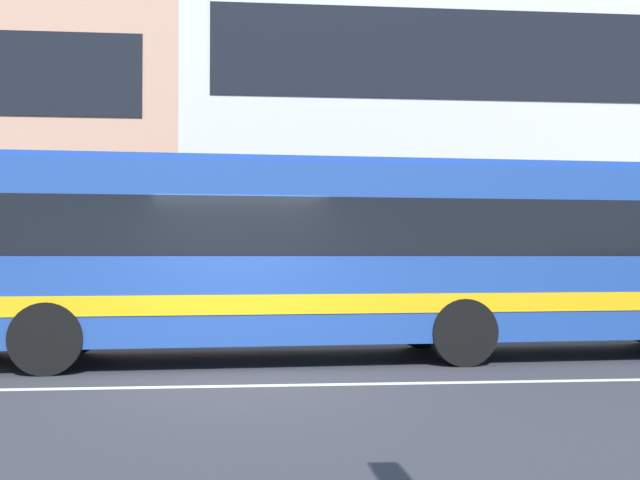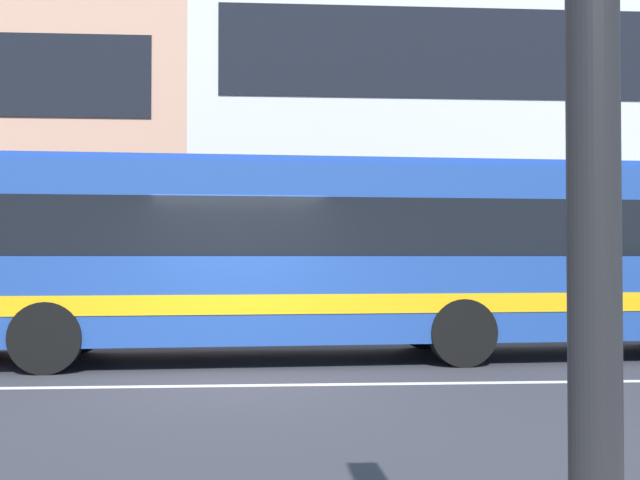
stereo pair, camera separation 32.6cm
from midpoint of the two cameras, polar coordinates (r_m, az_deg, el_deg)
The scene contains 4 objects.
ground_plane at distance 9.77m, azimuth -5.29°, elevation -10.79°, with size 160.00×160.00×0.00m, color #35353C.
lane_centre_line at distance 9.77m, azimuth -5.29°, elevation -10.77°, with size 60.00×0.16×0.01m, color silver.
apartment_block_right at distance 26.66m, azimuth 14.21°, elevation 8.51°, with size 20.30×9.81×12.25m.
transit_bus at distance 12.39m, azimuth 6.31°, elevation -0.82°, with size 12.45×3.14×3.10m.
Camera 2 is at (0.40, -9.64, 1.62)m, focal length 42.84 mm.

